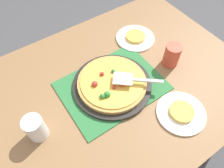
# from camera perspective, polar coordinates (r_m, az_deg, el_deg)

# --- Properties ---
(ground_plane) EXTENTS (8.00, 8.00, 0.00)m
(ground_plane) POSITION_cam_1_polar(r_m,az_deg,el_deg) (1.71, 0.00, -15.08)
(ground_plane) COLOR #4C4C51
(dining_table) EXTENTS (1.40, 1.00, 0.75)m
(dining_table) POSITION_cam_1_polar(r_m,az_deg,el_deg) (1.13, 0.00, -3.79)
(dining_table) COLOR olive
(dining_table) RESTS_ON ground_plane
(placemat) EXTENTS (0.48, 0.36, 0.01)m
(placemat) POSITION_cam_1_polar(r_m,az_deg,el_deg) (1.04, 0.00, -0.54)
(placemat) COLOR #2D753D
(placemat) RESTS_ON dining_table
(pizza_pan) EXTENTS (0.38, 0.38, 0.01)m
(pizza_pan) POSITION_cam_1_polar(r_m,az_deg,el_deg) (1.03, 0.00, -0.23)
(pizza_pan) COLOR black
(pizza_pan) RESTS_ON placemat
(pizza) EXTENTS (0.33, 0.33, 0.05)m
(pizza) POSITION_cam_1_polar(r_m,az_deg,el_deg) (1.01, -0.04, 0.38)
(pizza) COLOR tan
(pizza) RESTS_ON pizza_pan
(plate_near_left) EXTENTS (0.22, 0.22, 0.01)m
(plate_near_left) POSITION_cam_1_polar(r_m,az_deg,el_deg) (1.26, 6.24, 12.08)
(plate_near_left) COLOR white
(plate_near_left) RESTS_ON dining_table
(plate_far_right) EXTENTS (0.22, 0.22, 0.01)m
(plate_far_right) POSITION_cam_1_polar(r_m,az_deg,el_deg) (1.01, 17.94, -7.36)
(plate_far_right) COLOR white
(plate_far_right) RESTS_ON dining_table
(served_slice_left) EXTENTS (0.11, 0.11, 0.02)m
(served_slice_left) POSITION_cam_1_polar(r_m,az_deg,el_deg) (1.25, 6.29, 12.52)
(served_slice_left) COLOR #EAB747
(served_slice_left) RESTS_ON plate_near_left
(served_slice_right) EXTENTS (0.11, 0.11, 0.02)m
(served_slice_right) POSITION_cam_1_polar(r_m,az_deg,el_deg) (1.00, 18.13, -7.00)
(served_slice_right) COLOR #EAB747
(served_slice_right) RESTS_ON plate_far_right
(cup_near) EXTENTS (0.08, 0.08, 0.12)m
(cup_near) POSITION_cam_1_polar(r_m,az_deg,el_deg) (1.13, 15.70, 7.42)
(cup_near) COLOR #E04C38
(cup_near) RESTS_ON dining_table
(cup_far) EXTENTS (0.08, 0.08, 0.12)m
(cup_far) POSITION_cam_1_polar(r_m,az_deg,el_deg) (0.92, -19.76, -11.05)
(cup_far) COLOR white
(cup_far) RESTS_ON dining_table
(pizza_server) EXTENTS (0.20, 0.18, 0.01)m
(pizza_server) POSITION_cam_1_polar(r_m,az_deg,el_deg) (0.98, 5.70, 1.24)
(pizza_server) COLOR silver
(pizza_server) RESTS_ON pizza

